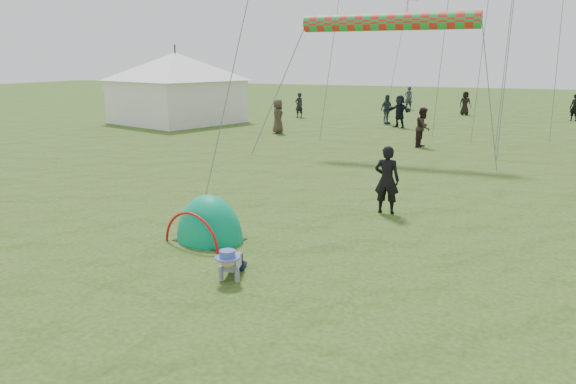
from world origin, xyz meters
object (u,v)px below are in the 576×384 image
at_px(popup_tent, 210,240).
at_px(standing_adult, 387,180).
at_px(event_marquee, 176,85).
at_px(crawling_toddler, 231,262).

relative_size(popup_tent, standing_adult, 1.16).
height_order(standing_adult, event_marquee, event_marquee).
xyz_separation_m(standing_adult, event_marquee, (-16.32, 14.92, 1.34)).
distance_m(popup_tent, event_marquee, 22.97).
bearing_deg(standing_adult, popup_tent, 49.18).
bearing_deg(crawling_toddler, event_marquee, 110.97).
xyz_separation_m(popup_tent, event_marquee, (-13.43, 18.51, 2.19)).
relative_size(crawling_toddler, event_marquee, 0.12).
height_order(crawling_toddler, popup_tent, popup_tent).
relative_size(crawling_toddler, standing_adult, 0.46).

